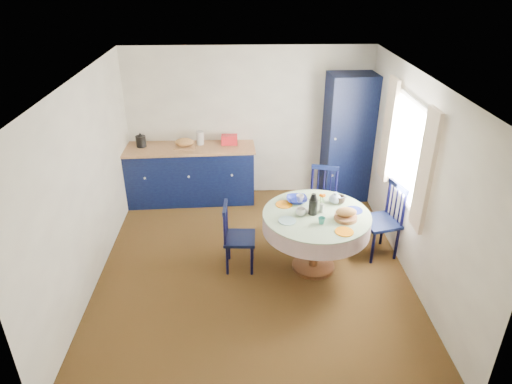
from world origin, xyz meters
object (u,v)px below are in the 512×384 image
at_px(chair_left, 237,237).
at_px(mug_b, 322,221).
at_px(dining_table, 317,222).
at_px(mug_a, 301,212).
at_px(pantry_cabinet, 348,138).
at_px(cobalt_bowl, 297,200).
at_px(chair_far, 322,199).
at_px(mug_c, 340,200).
at_px(kitchen_counter, 190,173).
at_px(chair_right, 383,220).
at_px(mug_d, 300,199).

bearing_deg(chair_left, mug_b, -103.36).
distance_m(dining_table, mug_a, 0.28).
relative_size(pantry_cabinet, cobalt_bowl, 7.71).
relative_size(dining_table, chair_left, 1.46).
xyz_separation_m(chair_far, mug_c, (0.08, -0.72, 0.38)).
xyz_separation_m(kitchen_counter, mug_b, (1.81, -2.24, 0.37)).
xyz_separation_m(kitchen_counter, chair_far, (2.05, -1.02, 0.00)).
relative_size(mug_a, mug_b, 1.38).
distance_m(mug_c, cobalt_bowl, 0.56).
height_order(chair_right, mug_a, chair_right).
bearing_deg(mug_b, chair_far, 79.08).
xyz_separation_m(kitchen_counter, dining_table, (1.80, -2.00, 0.20)).
relative_size(mug_d, cobalt_bowl, 0.38).
height_order(kitchen_counter, mug_d, kitchen_counter).
bearing_deg(pantry_cabinet, kitchen_counter, 176.26).
height_order(chair_far, cobalt_bowl, chair_far).
height_order(chair_right, mug_d, chair_right).
bearing_deg(mug_a, cobalt_bowl, 91.41).
bearing_deg(mug_c, cobalt_bowl, 174.38).
bearing_deg(dining_table, mug_c, 38.38).
distance_m(chair_far, cobalt_bowl, 0.89).
relative_size(mug_c, cobalt_bowl, 0.49).
distance_m(mug_a, mug_c, 0.62).
bearing_deg(kitchen_counter, dining_table, -50.63).
bearing_deg(mug_a, chair_far, 65.43).
xyz_separation_m(chair_far, chair_right, (0.72, -0.67, 0.03)).
bearing_deg(chair_left, pantry_cabinet, -39.91).
bearing_deg(chair_right, cobalt_bowl, -104.26).
distance_m(dining_table, chair_left, 1.05).
xyz_separation_m(pantry_cabinet, chair_left, (-1.82, -1.98, -0.58)).
distance_m(pantry_cabinet, chair_left, 2.75).
xyz_separation_m(kitchen_counter, mug_a, (1.59, -2.03, 0.38)).
relative_size(kitchen_counter, chair_far, 2.22).
height_order(pantry_cabinet, chair_right, pantry_cabinet).
distance_m(dining_table, chair_far, 1.03).
height_order(kitchen_counter, dining_table, kitchen_counter).
xyz_separation_m(chair_right, mug_c, (-0.63, -0.05, 0.34)).
xyz_separation_m(dining_table, chair_right, (0.96, 0.31, -0.17)).
xyz_separation_m(mug_b, mug_d, (-0.19, 0.56, 0.01)).
relative_size(pantry_cabinet, chair_far, 2.14).
bearing_deg(mug_a, chair_left, 173.78).
xyz_separation_m(chair_far, mug_a, (-0.46, -1.01, 0.38)).
distance_m(chair_far, mug_d, 0.87).
distance_m(chair_far, mug_a, 1.17).
distance_m(dining_table, mug_c, 0.46).
height_order(pantry_cabinet, mug_b, pantry_cabinet).
bearing_deg(mug_c, mug_b, -122.55).
bearing_deg(mug_c, dining_table, -141.62).
bearing_deg(dining_table, chair_left, 176.68).
bearing_deg(chair_right, mug_a, -87.90).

